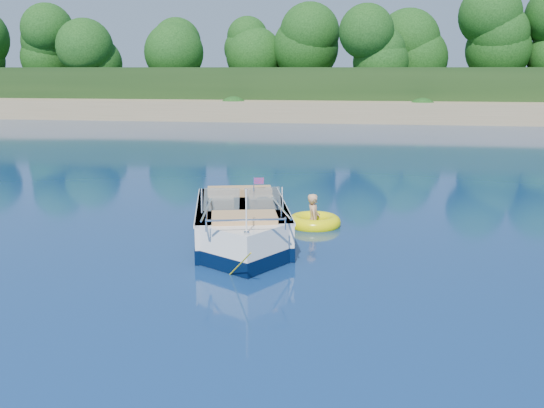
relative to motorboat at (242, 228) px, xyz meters
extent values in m
plane|color=#0A244A|center=(-0.44, -2.98, -0.37)|extent=(160.00, 160.00, 0.00)
cube|color=#8D7952|center=(-0.44, 35.02, 0.13)|extent=(170.00, 8.00, 2.00)
cube|color=black|center=(-0.44, 62.02, 0.63)|extent=(170.00, 56.00, 6.00)
cylinder|color=black|center=(-18.44, 37.52, 2.73)|extent=(0.44, 0.44, 3.20)
sphere|color=black|center=(-18.44, 37.52, 5.77)|extent=(5.28, 5.28, 5.28)
cylinder|color=black|center=(-0.44, 39.02, 2.93)|extent=(0.44, 0.44, 3.60)
sphere|color=black|center=(-0.44, 39.02, 6.35)|extent=(5.94, 5.94, 5.94)
cube|color=white|center=(-0.09, 0.38, -0.06)|extent=(2.88, 4.21, 1.07)
cube|color=white|center=(0.34, -1.39, -0.06)|extent=(1.97, 1.97, 1.07)
cube|color=black|center=(-0.09, 0.38, -0.21)|extent=(2.92, 4.25, 0.30)
cube|color=black|center=(0.34, -1.39, -0.21)|extent=(2.01, 2.01, 0.30)
cube|color=tan|center=(-0.16, 0.67, 0.23)|extent=(2.21, 2.99, 0.10)
cube|color=white|center=(-0.09, 0.38, 0.44)|extent=(2.92, 4.22, 0.06)
cube|color=black|center=(-0.59, 2.42, -0.02)|extent=(0.63, 0.48, 0.91)
cube|color=#8C9EA5|center=(-0.37, -0.42, 0.73)|extent=(0.81, 0.35, 0.49)
cube|color=#8C9EA5|center=(0.52, -0.20, 0.73)|extent=(0.83, 0.54, 0.49)
cube|color=tan|center=(-0.48, 0.02, 0.47)|extent=(0.67, 0.67, 0.41)
cube|color=tan|center=(0.41, 0.24, 0.47)|extent=(0.67, 0.67, 0.41)
cube|color=tan|center=(-0.33, 1.36, 0.47)|extent=(1.67, 0.92, 0.39)
cube|color=tan|center=(0.29, -1.20, 0.45)|extent=(1.48, 1.06, 0.34)
cylinder|color=white|center=(0.52, -2.14, 0.90)|extent=(0.03, 0.03, 0.86)
cube|color=red|center=(0.43, -0.23, 1.14)|extent=(0.22, 0.07, 0.14)
cube|color=silver|center=(0.53, -2.19, 0.50)|extent=(0.11, 0.08, 0.05)
cylinder|color=yellow|center=(0.47, -2.57, -0.02)|extent=(0.63, 0.92, 0.78)
torus|color=#FFF804|center=(1.50, 1.85, -0.28)|extent=(1.60, 1.60, 0.36)
torus|color=red|center=(1.50, 1.85, -0.27)|extent=(1.32, 1.32, 0.12)
imported|color=tan|center=(1.49, 1.76, -0.37)|extent=(0.45, 0.79, 1.47)
camera|label=1|loc=(2.68, -13.11, 3.56)|focal=40.00mm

